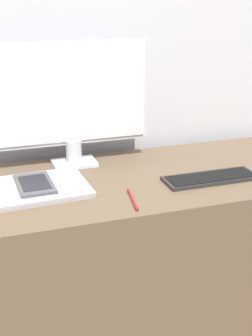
{
  "coord_description": "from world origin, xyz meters",
  "views": [
    {
      "loc": [
        -0.42,
        -1.17,
        1.35
      ],
      "look_at": [
        0.02,
        0.16,
        0.81
      ],
      "focal_mm": 50.0,
      "sensor_mm": 36.0,
      "label": 1
    }
  ],
  "objects_px": {
    "laptop": "(37,188)",
    "pen": "(134,199)",
    "keyboard": "(210,178)",
    "ereader": "(35,184)",
    "monitor": "(72,100)"
  },
  "relations": [
    {
      "from": "keyboard",
      "to": "pen",
      "type": "bearing_deg",
      "value": -165.88
    },
    {
      "from": "laptop",
      "to": "keyboard",
      "type": "bearing_deg",
      "value": -9.18
    },
    {
      "from": "monitor",
      "to": "keyboard",
      "type": "xyz_separation_m",
      "value": [
        0.4,
        -0.29,
        -0.23
      ]
    },
    {
      "from": "monitor",
      "to": "pen",
      "type": "xyz_separation_m",
      "value": [
        0.1,
        -0.37,
        -0.23
      ]
    },
    {
      "from": "keyboard",
      "to": "pen",
      "type": "relative_size",
      "value": 2.17
    },
    {
      "from": "laptop",
      "to": "pen",
      "type": "height_order",
      "value": "laptop"
    },
    {
      "from": "laptop",
      "to": "monitor",
      "type": "bearing_deg",
      "value": 50.55
    },
    {
      "from": "laptop",
      "to": "pen",
      "type": "relative_size",
      "value": 2.24
    },
    {
      "from": "keyboard",
      "to": "pen",
      "type": "height_order",
      "value": "keyboard"
    },
    {
      "from": "keyboard",
      "to": "laptop",
      "type": "bearing_deg",
      "value": 170.82
    },
    {
      "from": "keyboard",
      "to": "ereader",
      "type": "xyz_separation_m",
      "value": [
        -0.57,
        0.1,
        0.02
      ]
    },
    {
      "from": "ereader",
      "to": "laptop",
      "type": "bearing_deg",
      "value": -43.54
    },
    {
      "from": "ereader",
      "to": "monitor",
      "type": "bearing_deg",
      "value": 48.99
    },
    {
      "from": "laptop",
      "to": "ereader",
      "type": "bearing_deg",
      "value": 136.46
    },
    {
      "from": "keyboard",
      "to": "ereader",
      "type": "height_order",
      "value": "ereader"
    }
  ]
}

